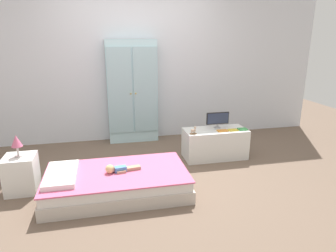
{
  "coord_description": "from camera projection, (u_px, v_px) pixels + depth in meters",
  "views": [
    {
      "loc": [
        -0.56,
        -3.41,
        1.7
      ],
      "look_at": [
        0.25,
        0.29,
        0.56
      ],
      "focal_mm": 31.89,
      "sensor_mm": 36.0,
      "label": 1
    }
  ],
  "objects": [
    {
      "name": "tv_stand",
      "position": [
        215.0,
        144.0,
        4.32
      ],
      "size": [
        0.89,
        0.41,
        0.43
      ],
      "primitive_type": "cube",
      "color": "silver",
      "rests_on": "ground_plane"
    },
    {
      "name": "nightstand",
      "position": [
        21.0,
        174.0,
        3.36
      ],
      "size": [
        0.33,
        0.33,
        0.43
      ],
      "primitive_type": "cube",
      "color": "white",
      "rests_on": "ground_plane"
    },
    {
      "name": "rocking_horse_toy",
      "position": [
        194.0,
        131.0,
        4.04
      ],
      "size": [
        0.09,
        0.04,
        0.11
      ],
      "color": "#8E6642",
      "rests_on": "tv_stand"
    },
    {
      "name": "wardrobe",
      "position": [
        132.0,
        92.0,
        4.85
      ],
      "size": [
        0.81,
        0.26,
        1.66
      ],
      "color": "silver",
      "rests_on": "ground_plane"
    },
    {
      "name": "table_lamp",
      "position": [
        16.0,
        142.0,
        3.25
      ],
      "size": [
        0.12,
        0.12,
        0.25
      ],
      "color": "#B7B2AD",
      "rests_on": "nightstand"
    },
    {
      "name": "book_yellow",
      "position": [
        233.0,
        130.0,
        4.21
      ],
      "size": [
        0.13,
        0.09,
        0.01
      ],
      "primitive_type": "cube",
      "color": "gold",
      "rests_on": "tv_stand"
    },
    {
      "name": "back_wall",
      "position": [
        136.0,
        59.0,
        4.88
      ],
      "size": [
        6.4,
        0.05,
        2.7
      ],
      "primitive_type": "cube",
      "color": "silver",
      "rests_on": "ground_plane"
    },
    {
      "name": "book_orange",
      "position": [
        222.0,
        131.0,
        4.18
      ],
      "size": [
        0.15,
        0.09,
        0.01
      ],
      "primitive_type": "cube",
      "color": "orange",
      "rests_on": "tv_stand"
    },
    {
      "name": "doll",
      "position": [
        117.0,
        169.0,
        3.29
      ],
      "size": [
        0.39,
        0.14,
        0.1
      ],
      "color": "#4C84C6",
      "rests_on": "bed"
    },
    {
      "name": "bed",
      "position": [
        117.0,
        182.0,
        3.35
      ],
      "size": [
        1.57,
        0.88,
        0.26
      ],
      "color": "beige",
      "rests_on": "ground_plane"
    },
    {
      "name": "ground_plane",
      "position": [
        153.0,
        176.0,
        3.8
      ],
      "size": [
        10.0,
        10.0,
        0.02
      ],
      "primitive_type": "cube",
      "color": "brown"
    },
    {
      "name": "pillow",
      "position": [
        61.0,
        174.0,
        3.19
      ],
      "size": [
        0.32,
        0.63,
        0.05
      ],
      "primitive_type": "cube",
      "color": "white",
      "rests_on": "bed"
    },
    {
      "name": "tv_monitor",
      "position": [
        218.0,
        119.0,
        4.29
      ],
      "size": [
        0.33,
        0.1,
        0.23
      ],
      "color": "#99999E",
      "rests_on": "tv_stand"
    },
    {
      "name": "book_green",
      "position": [
        243.0,
        129.0,
        4.24
      ],
      "size": [
        0.13,
        0.1,
        0.02
      ],
      "primitive_type": "cube",
      "color": "#429E51",
      "rests_on": "tv_stand"
    }
  ]
}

